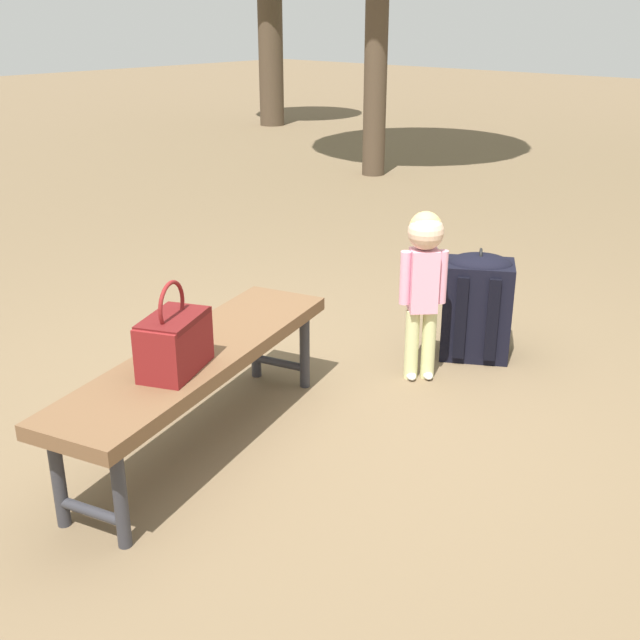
# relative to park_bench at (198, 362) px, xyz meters

# --- Properties ---
(ground_plane) EXTENTS (40.00, 40.00, 0.00)m
(ground_plane) POSITION_rel_park_bench_xyz_m (0.54, -0.16, -0.39)
(ground_plane) COLOR brown
(ground_plane) RESTS_ON ground
(park_bench) EXTENTS (1.65, 0.83, 0.45)m
(park_bench) POSITION_rel_park_bench_xyz_m (0.00, 0.00, 0.00)
(park_bench) COLOR brown
(park_bench) RESTS_ON ground
(handbag) EXTENTS (0.37, 0.30, 0.37)m
(handbag) POSITION_rel_park_bench_xyz_m (-0.18, -0.09, 0.18)
(handbag) COLOR maroon
(handbag) RESTS_ON park_bench
(child_standing) EXTENTS (0.19, 0.18, 0.87)m
(child_standing) POSITION_rel_park_bench_xyz_m (1.18, -0.30, 0.18)
(child_standing) COLOR #CCCC8C
(child_standing) RESTS_ON ground
(backpack_large) EXTENTS (0.42, 0.44, 0.61)m
(backpack_large) POSITION_rel_park_bench_xyz_m (1.61, -0.36, -0.09)
(backpack_large) COLOR black
(backpack_large) RESTS_ON ground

